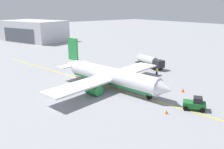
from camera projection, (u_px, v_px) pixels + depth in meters
name	position (u px, v px, depth m)	size (l,w,h in m)	color
ground_plane	(112.00, 88.00, 50.20)	(400.00, 400.00, 0.00)	#939399
airplane	(110.00, 76.00, 49.83)	(29.05, 30.39, 9.45)	white
fuel_tanker	(150.00, 61.00, 66.99)	(9.91, 3.51, 3.15)	#2D2D33
pushback_tug	(195.00, 104.00, 39.65)	(4.10, 3.80, 2.20)	#196B28
refueling_worker	(157.00, 72.00, 59.86)	(0.41, 0.55, 1.71)	navy
safety_cone_nose	(183.00, 90.00, 47.94)	(0.67, 0.67, 0.74)	#F2590F
safety_cone_wingtip	(166.00, 112.00, 38.25)	(0.53, 0.53, 0.59)	#F2590F
distant_hangar	(34.00, 31.00, 118.29)	(34.60, 26.69, 9.83)	silver
taxi_line_marking	(112.00, 88.00, 50.20)	(88.11, 0.30, 0.01)	yellow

